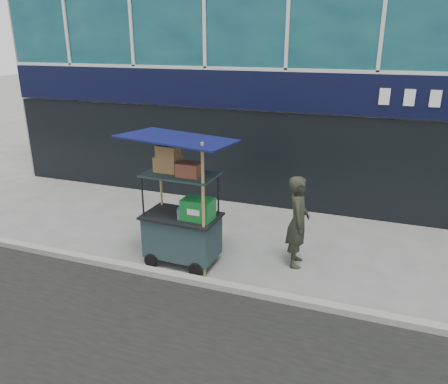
% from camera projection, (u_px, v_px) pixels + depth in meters
% --- Properties ---
extents(ground, '(80.00, 80.00, 0.00)m').
position_uv_depth(ground, '(228.00, 284.00, 7.69)').
color(ground, slate).
rests_on(ground, ground).
extents(curb, '(80.00, 0.18, 0.12)m').
position_uv_depth(curb, '(224.00, 286.00, 7.49)').
color(curb, gray).
rests_on(curb, ground).
extents(vendor_cart, '(1.91, 1.39, 2.53)m').
position_uv_depth(vendor_cart, '(182.00, 220.00, 8.13)').
color(vendor_cart, '#1B2E2E').
rests_on(vendor_cart, ground).
extents(vendor_man, '(0.51, 0.69, 1.75)m').
position_uv_depth(vendor_man, '(298.00, 222.00, 8.08)').
color(vendor_man, '#262A1F').
rests_on(vendor_man, ground).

